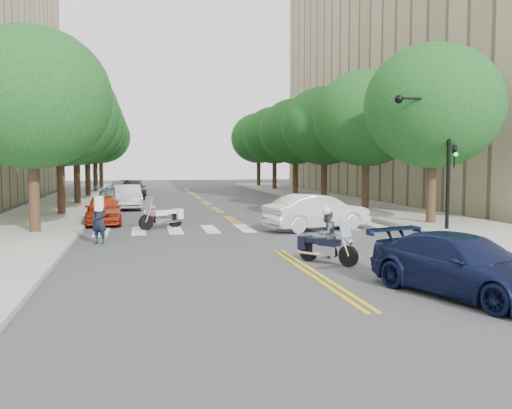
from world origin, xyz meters
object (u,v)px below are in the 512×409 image
object	(u,v)px
officer_standing	(99,221)
sedan_blue	(463,266)
motorcycle_parked	(165,217)
convertible	(317,212)
motorcycle_police	(325,238)

from	to	relation	value
officer_standing	sedan_blue	world-z (taller)	officer_standing
motorcycle_parked	convertible	xyz separation A→B (m)	(6.52, -1.94, 0.27)
motorcycle_parked	sedan_blue	xyz separation A→B (m)	(6.08, -14.25, 0.18)
motorcycle_parked	officer_standing	size ratio (longest dim) A/B	1.20
motorcycle_police	officer_standing	xyz separation A→B (m)	(-6.85, 5.36, 0.09)
convertible	officer_standing	bearing A→B (deg)	88.02
motorcycle_parked	sedan_blue	distance (m)	15.49
officer_standing	sedan_blue	distance (m)	13.09
officer_standing	convertible	world-z (taller)	officer_standing
motorcycle_police	convertible	world-z (taller)	motorcycle_police
motorcycle_police	motorcycle_parked	distance (m)	10.66
motorcycle_police	motorcycle_parked	bearing A→B (deg)	-100.71
motorcycle_police	sedan_blue	world-z (taller)	motorcycle_police
convertible	motorcycle_parked	bearing A→B (deg)	56.29
officer_standing	motorcycle_police	bearing A→B (deg)	-9.34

